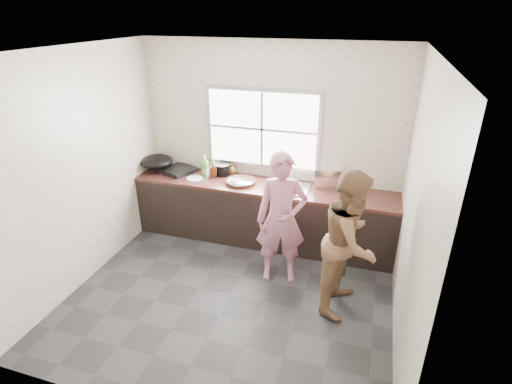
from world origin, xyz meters
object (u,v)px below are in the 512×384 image
(pot_lid_right, at_px, (199,178))
(person_side, at_px, (350,242))
(plate_food, at_px, (195,178))
(cutting_board, at_px, (241,181))
(bowl_mince, at_px, (235,182))
(dish_rack, at_px, (328,177))
(bottle_brown_tall, at_px, (214,170))
(bottle_green, at_px, (205,165))
(pot_lid_left, at_px, (175,172))
(bowl_held, at_px, (291,191))
(burner, at_px, (179,170))
(bowl_crabs, at_px, (292,186))
(black_pot, at_px, (222,169))
(wok, at_px, (157,161))
(glass_jar, at_px, (208,173))
(woman, at_px, (281,223))
(bottle_brown_short, at_px, (232,169))

(pot_lid_right, bearing_deg, person_side, -23.97)
(plate_food, xyz_separation_m, pot_lid_right, (0.06, 0.03, -0.00))
(person_side, distance_m, cutting_board, 1.87)
(bowl_mince, bearing_deg, dish_rack, 14.87)
(bowl_mince, xyz_separation_m, bottle_brown_tall, (-0.38, 0.17, 0.08))
(bottle_green, bearing_deg, pot_lid_left, -173.13)
(bowl_held, distance_m, burner, 1.74)
(bowl_crabs, xyz_separation_m, black_pot, (-1.06, 0.17, 0.05))
(black_pot, xyz_separation_m, bottle_green, (-0.23, -0.08, 0.07))
(wok, xyz_separation_m, dish_rack, (2.46, 0.20, -0.02))
(bottle_green, height_order, pot_lid_right, bottle_green)
(cutting_board, relative_size, burner, 1.02)
(bottle_brown_tall, bearing_deg, glass_jar, -169.52)
(wok, bearing_deg, bowl_crabs, -0.69)
(cutting_board, height_order, wok, wok)
(pot_lid_left, bearing_deg, bowl_held, -6.37)
(person_side, relative_size, bottle_brown_tall, 7.88)
(wok, bearing_deg, bowl_mince, -5.38)
(black_pot, bearing_deg, bowl_held, -17.29)
(black_pot, xyz_separation_m, pot_lid_left, (-0.69, -0.14, -0.07))
(bowl_held, relative_size, black_pot, 0.92)
(wok, bearing_deg, bowl_held, -5.25)
(woman, relative_size, black_pot, 6.74)
(bottle_green, height_order, pot_lid_left, bottle_green)
(bowl_held, bearing_deg, bowl_crabs, 94.84)
(person_side, bearing_deg, bowl_crabs, 50.04)
(person_side, relative_size, cutting_board, 3.82)
(glass_jar, bearing_deg, person_side, -27.63)
(cutting_board, xyz_separation_m, pot_lid_left, (-1.03, 0.06, -0.01))
(cutting_board, distance_m, bottle_brown_short, 0.34)
(cutting_board, xyz_separation_m, pot_lid_right, (-0.60, -0.04, -0.02))
(person_side, height_order, wok, person_side)
(glass_jar, bearing_deg, wok, -177.29)
(pot_lid_left, bearing_deg, pot_lid_right, -13.25)
(bowl_mince, distance_m, pot_lid_left, 0.99)
(wok, bearing_deg, pot_lid_left, 1.90)
(bowl_mince, xyz_separation_m, pot_lid_left, (-0.98, 0.13, -0.02))
(cutting_board, bearing_deg, wok, 177.63)
(pot_lid_right, bearing_deg, bowl_crabs, 2.95)
(bowl_crabs, bearing_deg, cutting_board, -177.60)
(bowl_crabs, bearing_deg, glass_jar, 177.14)
(bottle_green, bearing_deg, glass_jar, -26.58)
(burner, relative_size, pot_lid_right, 1.79)
(woman, relative_size, bowl_crabs, 8.64)
(bowl_held, distance_m, pot_lid_left, 1.77)
(person_side, distance_m, bowl_crabs, 1.35)
(person_side, height_order, glass_jar, person_side)
(plate_food, distance_m, bottle_brown_short, 0.55)
(glass_jar, bearing_deg, bowl_crabs, -2.86)
(bottle_brown_tall, height_order, wok, wok)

